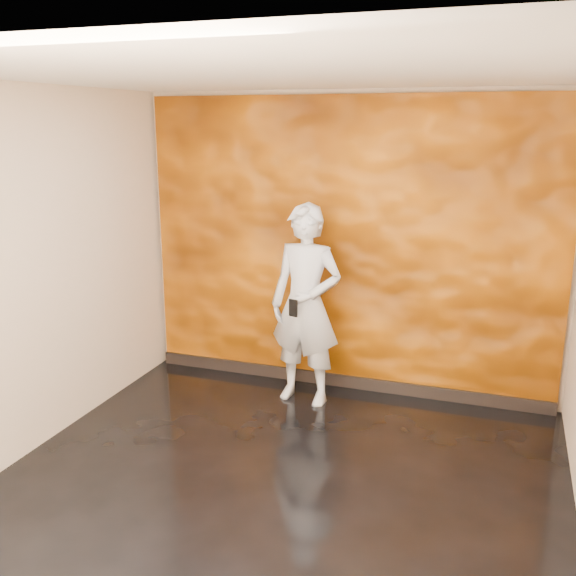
% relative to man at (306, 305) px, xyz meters
% --- Properties ---
extents(room, '(4.02, 4.02, 2.81)m').
position_rel_man_xyz_m(room, '(0.26, -1.52, 0.48)').
color(room, black).
rests_on(room, ground).
extents(feature_wall, '(3.90, 0.06, 2.75)m').
position_rel_man_xyz_m(feature_wall, '(0.26, 0.44, 0.46)').
color(feature_wall, '#D06905').
rests_on(feature_wall, ground).
extents(baseboard, '(3.90, 0.04, 0.12)m').
position_rel_man_xyz_m(baseboard, '(0.26, 0.40, -0.86)').
color(baseboard, black).
rests_on(baseboard, ground).
extents(man, '(0.71, 0.51, 1.83)m').
position_rel_man_xyz_m(man, '(0.00, 0.00, 0.00)').
color(man, '#ABB0BB').
rests_on(man, ground).
extents(phone, '(0.08, 0.04, 0.15)m').
position_rel_man_xyz_m(phone, '(-0.04, -0.24, 0.04)').
color(phone, black).
rests_on(phone, man).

